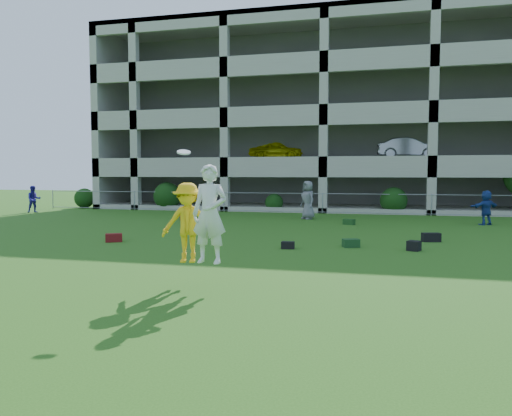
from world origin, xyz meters
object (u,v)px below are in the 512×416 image
(bystander_a, at_px, (34,199))
(frisbee_contest, at_px, (196,219))
(crate_d, at_px, (414,246))
(parking_garage, at_px, (337,124))
(bystander_c, at_px, (308,200))
(bystander_d, at_px, (486,208))

(bystander_a, xyz_separation_m, frisbee_contest, (16.25, -15.78, 0.59))
(crate_d, bearing_deg, parking_garage, 101.00)
(parking_garage, bearing_deg, bystander_a, -143.50)
(bystander_a, distance_m, bystander_c, 16.33)
(bystander_c, distance_m, frisbee_contest, 15.59)
(crate_d, relative_size, frisbee_contest, 0.15)
(bystander_a, xyz_separation_m, bystander_d, (24.54, -1.06, -0.01))
(parking_garage, bearing_deg, crate_d, -79.00)
(bystander_a, height_order, crate_d, bystander_a)
(crate_d, bearing_deg, bystander_c, 115.74)
(frisbee_contest, xyz_separation_m, parking_garage, (0.38, 28.09, 4.63))
(bystander_a, bearing_deg, bystander_c, -45.89)
(crate_d, bearing_deg, bystander_d, 67.33)
(bystander_a, height_order, bystander_d, bystander_a)
(bystander_c, relative_size, parking_garage, 0.06)
(crate_d, height_order, parking_garage, parking_garage)
(bystander_d, bearing_deg, parking_garage, -92.65)
(bystander_c, xyz_separation_m, frisbee_contest, (-0.07, -15.58, 0.42))
(crate_d, distance_m, parking_garage, 23.20)
(bystander_c, xyz_separation_m, parking_garage, (0.31, 12.50, 5.04))
(bystander_a, bearing_deg, crate_d, -70.14)
(bystander_d, relative_size, crate_d, 4.48)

